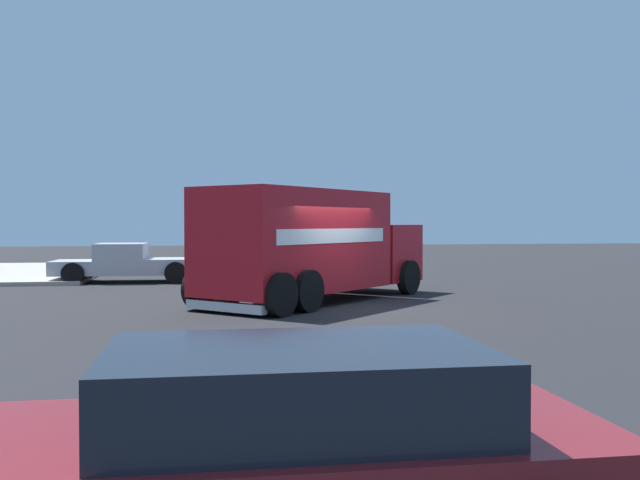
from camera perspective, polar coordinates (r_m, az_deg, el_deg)
ground_plane at (r=17.68m, az=1.54°, el=-5.44°), size 100.00×100.00×0.00m
delivery_truck at (r=18.83m, az=-0.66°, el=-0.36°), size 7.30×7.20×2.95m
pickup_silver at (r=26.05m, az=-15.35°, el=-1.70°), size 2.40×5.27×1.38m
sedan_maroon at (r=4.69m, az=-3.22°, el=-16.84°), size 2.07×4.31×1.31m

